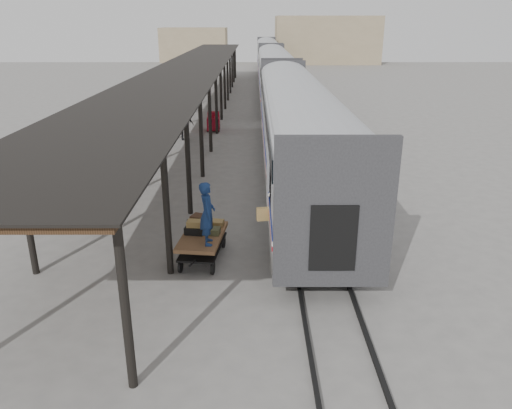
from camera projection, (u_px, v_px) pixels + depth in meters
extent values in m
plane|color=slate|center=(219.00, 245.00, 17.08)|extent=(160.00, 160.00, 0.00)
cube|color=silver|center=(296.00, 124.00, 23.69)|extent=(3.00, 24.00, 2.90)
cube|color=#28282B|center=(334.00, 217.00, 12.53)|extent=(3.04, 0.22, 3.50)
cube|color=black|center=(265.00, 105.00, 23.37)|extent=(0.04, 22.08, 0.65)
cube|color=black|center=(295.00, 159.00, 24.28)|extent=(2.55, 23.04, 0.50)
cube|color=silver|center=(275.00, 72.00, 48.07)|extent=(3.00, 24.00, 2.90)
cube|color=#28282B|center=(281.00, 87.00, 36.91)|extent=(3.04, 0.22, 3.50)
cube|color=black|center=(259.00, 62.00, 47.76)|extent=(0.04, 22.08, 0.65)
cube|color=black|center=(275.00, 89.00, 48.66)|extent=(2.55, 23.04, 0.50)
cube|color=silver|center=(268.00, 54.00, 72.46)|extent=(3.00, 24.00, 2.90)
cube|color=#28282B|center=(271.00, 61.00, 61.30)|extent=(3.04, 0.22, 3.50)
cube|color=black|center=(258.00, 48.00, 72.15)|extent=(0.04, 22.08, 0.65)
cube|color=black|center=(268.00, 66.00, 73.05)|extent=(2.55, 23.04, 0.50)
cube|color=black|center=(278.00, 190.00, 15.87)|extent=(0.50, 1.70, 2.00)
imported|color=beige|center=(278.00, 194.00, 15.92)|extent=(0.72, 0.89, 1.72)
cube|color=#A28145|center=(265.00, 214.00, 15.99)|extent=(0.57, 0.25, 0.42)
cube|color=#422B19|center=(194.00, 65.00, 38.19)|extent=(4.60, 64.00, 0.18)
cube|color=black|center=(194.00, 64.00, 38.15)|extent=(4.90, 64.30, 0.06)
cylinder|color=black|center=(169.00, 92.00, 38.88)|extent=(0.20, 0.20, 4.00)
cylinder|color=black|center=(206.00, 61.00, 67.96)|extent=(0.20, 0.20, 4.00)
cylinder|color=black|center=(125.00, 303.00, 9.82)|extent=(0.20, 0.20, 4.00)
cylinder|color=black|center=(222.00, 92.00, 38.89)|extent=(0.20, 0.20, 4.00)
cylinder|color=black|center=(236.00, 61.00, 67.97)|extent=(0.20, 0.20, 4.00)
cube|color=black|center=(267.00, 98.00, 48.95)|extent=(0.10, 150.00, 0.12)
cube|color=black|center=(282.00, 98.00, 48.96)|extent=(0.10, 150.00, 0.12)
cube|color=tan|center=(326.00, 40.00, 88.89)|extent=(18.00, 10.00, 8.00)
cube|color=tan|center=(195.00, 45.00, 92.92)|extent=(12.00, 8.00, 6.00)
cube|color=brown|center=(202.00, 236.00, 15.80)|extent=(1.52, 2.53, 0.12)
cube|color=black|center=(203.00, 246.00, 15.92)|extent=(1.41, 2.42, 0.06)
cylinder|color=black|center=(180.00, 266.00, 15.17)|extent=(0.13, 0.41, 0.40)
cylinder|color=black|center=(213.00, 268.00, 15.07)|extent=(0.13, 0.41, 0.40)
cylinder|color=black|center=(195.00, 241.00, 16.94)|extent=(0.13, 0.41, 0.40)
cylinder|color=black|center=(224.00, 242.00, 16.84)|extent=(0.13, 0.41, 0.40)
cube|color=#38393B|center=(197.00, 225.00, 16.24)|extent=(0.72, 0.53, 0.23)
cube|color=#A28145|center=(215.00, 223.00, 16.41)|extent=(0.60, 0.47, 0.20)
cube|color=black|center=(195.00, 230.00, 15.83)|extent=(0.66, 0.51, 0.24)
cube|color=#45462A|center=(211.00, 231.00, 15.82)|extent=(0.60, 0.47, 0.20)
cube|color=#452B1B|center=(201.00, 219.00, 16.18)|extent=(0.70, 0.61, 0.21)
cube|color=#A28145|center=(195.00, 223.00, 15.77)|extent=(0.52, 0.40, 0.19)
cube|color=maroon|center=(213.00, 123.00, 34.69)|extent=(0.88, 1.43, 0.84)
cube|color=maroon|center=(214.00, 114.00, 34.85)|extent=(0.81, 0.58, 0.33)
cylinder|color=black|center=(208.00, 130.00, 34.32)|extent=(0.12, 0.34, 0.34)
cylinder|color=black|center=(219.00, 130.00, 34.34)|extent=(0.12, 0.34, 0.34)
cylinder|color=black|center=(209.00, 127.00, 35.29)|extent=(0.12, 0.34, 0.34)
cylinder|color=black|center=(219.00, 127.00, 35.31)|extent=(0.12, 0.34, 0.34)
imported|color=navy|center=(207.00, 213.00, 14.83)|extent=(0.54, 0.76, 1.95)
imported|color=black|center=(184.00, 125.00, 31.74)|extent=(1.21, 0.62, 1.98)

